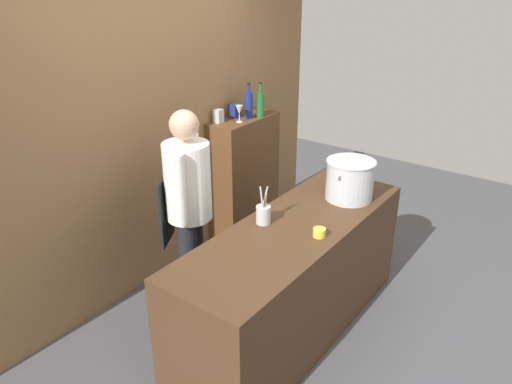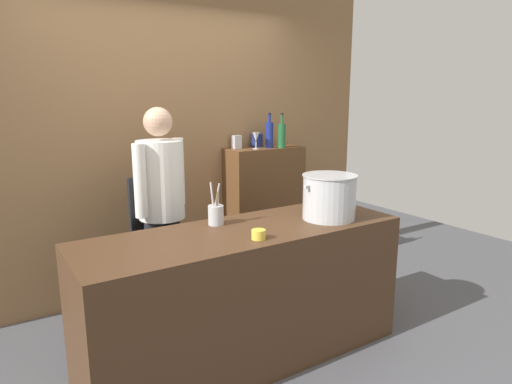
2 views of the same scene
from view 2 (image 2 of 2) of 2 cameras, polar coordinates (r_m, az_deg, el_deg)
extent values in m
plane|color=#4C4C51|center=(3.26, -1.38, -20.11)|extent=(8.00, 8.00, 0.00)
cube|color=olive|center=(4.02, -12.11, 8.51)|extent=(4.40, 0.10, 3.00)
cube|color=#472D1C|center=(3.04, -1.42, -12.92)|extent=(2.14, 0.70, 0.90)
cube|color=brown|center=(4.41, 1.06, -2.42)|extent=(0.76, 0.32, 1.25)
cylinder|color=black|center=(3.65, -10.56, -9.24)|extent=(0.14, 0.14, 0.84)
cylinder|color=black|center=(3.50, -12.58, -10.24)|extent=(0.14, 0.14, 0.84)
cylinder|color=white|center=(3.38, -12.06, 1.52)|extent=(0.34, 0.34, 0.58)
cube|color=black|center=(3.54, -14.15, -2.06)|extent=(0.27, 0.17, 0.52)
cylinder|color=white|center=(3.54, -9.84, 2.58)|extent=(0.09, 0.09, 0.52)
cylinder|color=white|center=(3.21, -14.55, 1.37)|extent=(0.09, 0.09, 0.52)
sphere|color=tan|center=(3.33, -12.38, 8.73)|extent=(0.21, 0.21, 0.21)
cylinder|color=#B7BABF|center=(3.13, 9.30, -0.68)|extent=(0.36, 0.36, 0.30)
cylinder|color=#B7BABF|center=(3.10, 9.40, 2.11)|extent=(0.38, 0.38, 0.01)
cube|color=#B7BABF|center=(2.98, 6.51, 0.65)|extent=(0.04, 0.02, 0.02)
cube|color=#B7BABF|center=(3.25, 11.98, 1.41)|extent=(0.04, 0.02, 0.02)
cylinder|color=#B7BABF|center=(2.98, -5.13, -2.94)|extent=(0.10, 0.10, 0.13)
cylinder|color=#B7BABF|center=(2.97, -4.88, -1.89)|extent=(0.02, 0.04, 0.20)
cylinder|color=#B7BABF|center=(2.96, -5.13, -1.33)|extent=(0.04, 0.06, 0.26)
cylinder|color=#B7BABF|center=(2.93, -5.51, -1.36)|extent=(0.02, 0.04, 0.27)
cylinder|color=olive|center=(2.96, -4.96, -1.80)|extent=(0.02, 0.05, 0.21)
cylinder|color=yellow|center=(2.68, 0.32, -5.42)|extent=(0.09, 0.09, 0.06)
cylinder|color=navy|center=(4.26, 1.72, 7.25)|extent=(0.07, 0.07, 0.24)
cylinder|color=navy|center=(4.25, 1.73, 9.36)|extent=(0.03, 0.03, 0.07)
cylinder|color=black|center=(4.25, 1.73, 9.95)|extent=(0.03, 0.03, 0.01)
cylinder|color=#1E592D|center=(4.27, 3.30, 7.14)|extent=(0.07, 0.07, 0.22)
cylinder|color=#1E592D|center=(4.26, 3.32, 9.23)|extent=(0.03, 0.03, 0.09)
cylinder|color=black|center=(4.26, 3.33, 9.90)|extent=(0.03, 0.03, 0.01)
cylinder|color=silver|center=(4.17, 0.00, 5.54)|extent=(0.06, 0.06, 0.01)
cylinder|color=silver|center=(4.17, 0.00, 6.03)|extent=(0.01, 0.01, 0.07)
cone|color=silver|center=(4.16, 0.00, 7.04)|extent=(0.07, 0.07, 0.08)
cube|color=#B2B2B7|center=(4.22, -2.51, 6.40)|extent=(0.07, 0.07, 0.12)
cube|color=navy|center=(4.33, 0.07, 6.59)|extent=(0.08, 0.08, 0.13)
camera|label=1|loc=(1.60, -95.65, 29.24)|focal=34.37mm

